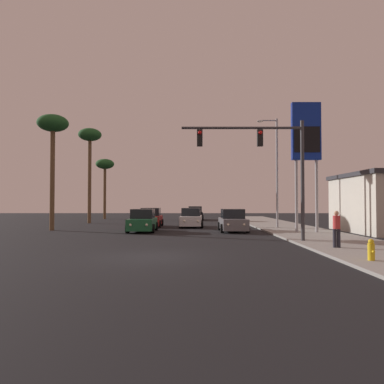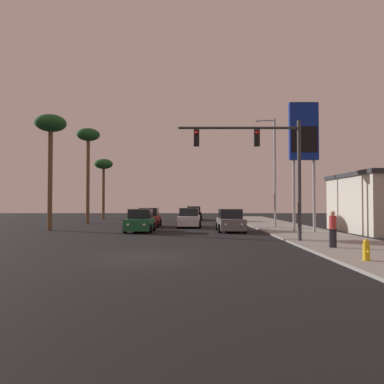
# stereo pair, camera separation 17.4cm
# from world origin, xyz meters

# --- Properties ---
(ground_plane) EXTENTS (120.00, 120.00, 0.00)m
(ground_plane) POSITION_xyz_m (0.00, 0.00, 0.00)
(ground_plane) COLOR black
(sidewalk_right) EXTENTS (5.00, 60.00, 0.12)m
(sidewalk_right) POSITION_xyz_m (9.50, 10.00, 0.06)
(sidewalk_right) COLOR gray
(sidewalk_right) RESTS_ON ground
(car_black) EXTENTS (2.04, 4.32, 1.68)m
(car_black) POSITION_xyz_m (2.00, 31.43, 0.76)
(car_black) COLOR black
(car_black) RESTS_ON ground
(car_green) EXTENTS (2.04, 4.31, 1.68)m
(car_green) POSITION_xyz_m (-2.04, 12.79, 0.76)
(car_green) COLOR #195933
(car_green) RESTS_ON ground
(car_red) EXTENTS (2.04, 4.31, 1.68)m
(car_red) POSITION_xyz_m (-2.05, 18.33, 0.76)
(car_red) COLOR maroon
(car_red) RESTS_ON ground
(car_grey) EXTENTS (2.04, 4.32, 1.68)m
(car_grey) POSITION_xyz_m (4.68, 12.95, 0.76)
(car_grey) COLOR slate
(car_grey) RESTS_ON ground
(car_white) EXTENTS (2.04, 4.34, 1.68)m
(car_white) POSITION_xyz_m (1.55, 17.89, 0.76)
(car_white) COLOR silver
(car_white) RESTS_ON ground
(traffic_light_mast) EXTENTS (6.64, 0.36, 6.50)m
(traffic_light_mast) POSITION_xyz_m (5.75, 5.15, 4.69)
(traffic_light_mast) COLOR #38383D
(traffic_light_mast) RESTS_ON sidewalk_right
(street_lamp) EXTENTS (1.74, 0.24, 9.00)m
(street_lamp) POSITION_xyz_m (8.53, 15.80, 5.12)
(street_lamp) COLOR #99999E
(street_lamp) RESTS_ON sidewalk_right
(gas_station_sign) EXTENTS (2.00, 0.42, 9.00)m
(gas_station_sign) POSITION_xyz_m (9.57, 10.83, 6.62)
(gas_station_sign) COLOR #99999E
(gas_station_sign) RESTS_ON sidewalk_right
(fire_hydrant) EXTENTS (0.24, 0.34, 0.76)m
(fire_hydrant) POSITION_xyz_m (7.99, -1.72, 0.49)
(fire_hydrant) COLOR gold
(fire_hydrant) RESTS_ON sidewalk_right
(pedestrian_on_sidewalk) EXTENTS (0.34, 0.32, 1.67)m
(pedestrian_on_sidewalk) POSITION_xyz_m (8.24, 2.09, 1.03)
(pedestrian_on_sidewalk) COLOR #23232D
(pedestrian_on_sidewalk) RESTS_ON sidewalk_right
(palm_tree_far) EXTENTS (2.40, 2.40, 7.88)m
(palm_tree_far) POSITION_xyz_m (-9.83, 34.00, 6.83)
(palm_tree_far) COLOR brown
(palm_tree_far) RESTS_ON ground
(palm_tree_near) EXTENTS (2.40, 2.40, 9.03)m
(palm_tree_near) POSITION_xyz_m (-9.24, 14.00, 7.84)
(palm_tree_near) COLOR brown
(palm_tree_near) RESTS_ON ground
(palm_tree_mid) EXTENTS (2.40, 2.40, 9.94)m
(palm_tree_mid) POSITION_xyz_m (-9.09, 24.00, 8.65)
(palm_tree_mid) COLOR brown
(palm_tree_mid) RESTS_ON ground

